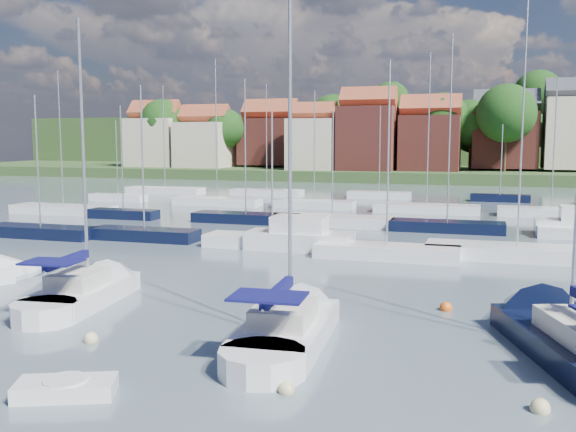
% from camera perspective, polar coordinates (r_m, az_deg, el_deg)
% --- Properties ---
extents(ground, '(260.00, 260.00, 0.00)m').
position_cam_1_polar(ground, '(60.80, 11.14, -0.09)').
color(ground, '#465560').
rests_on(ground, ground).
extents(sailboat_left, '(3.67, 10.12, 13.53)m').
position_cam_1_polar(sailboat_left, '(31.08, -16.80, -6.32)').
color(sailboat_left, silver).
rests_on(sailboat_left, ground).
extents(sailboat_centre, '(3.48, 10.67, 14.33)m').
position_cam_1_polar(sailboat_centre, '(24.53, 0.54, -9.59)').
color(sailboat_centre, silver).
rests_on(sailboat_centre, ground).
extents(sailboat_navy, '(7.01, 12.64, 16.94)m').
position_cam_1_polar(sailboat_navy, '(25.43, 22.76, -9.56)').
color(sailboat_navy, black).
rests_on(sailboat_navy, ground).
extents(tender, '(3.05, 2.25, 0.60)m').
position_cam_1_polar(tender, '(20.01, -19.15, -14.28)').
color(tender, silver).
rests_on(tender, ground).
extents(buoy_c, '(0.53, 0.53, 0.53)m').
position_cam_1_polar(buoy_c, '(24.75, -17.11, -10.62)').
color(buoy_c, beige).
rests_on(buoy_c, ground).
extents(buoy_d, '(0.47, 0.47, 0.47)m').
position_cam_1_polar(buoy_d, '(19.30, -0.15, -15.42)').
color(buoy_d, beige).
rests_on(buoy_d, ground).
extents(buoy_e, '(0.55, 0.55, 0.55)m').
position_cam_1_polar(buoy_e, '(28.58, 13.86, -8.14)').
color(buoy_e, '#D85914').
rests_on(buoy_e, ground).
extents(buoy_f, '(0.54, 0.54, 0.54)m').
position_cam_1_polar(buoy_f, '(19.34, 21.48, -15.88)').
color(buoy_f, beige).
rests_on(buoy_f, ground).
extents(marina_field, '(79.62, 41.41, 15.93)m').
position_cam_1_polar(marina_field, '(55.78, 12.57, -0.31)').
color(marina_field, silver).
rests_on(marina_field, ground).
extents(far_shore_town, '(212.46, 90.00, 22.27)m').
position_cam_1_polar(far_shore_town, '(152.77, 15.77, 5.70)').
color(far_shore_town, '#344D26').
rests_on(far_shore_town, ground).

